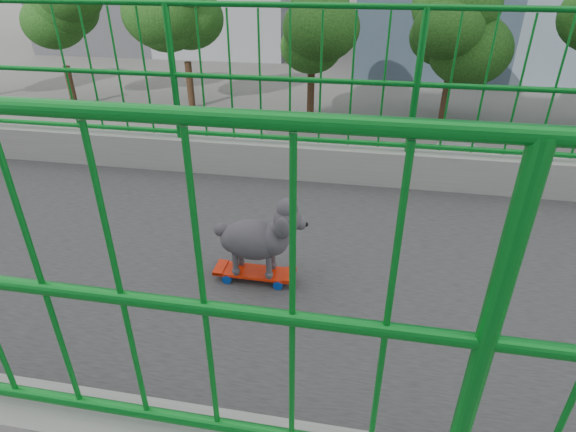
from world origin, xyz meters
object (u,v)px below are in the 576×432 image
(poodle, at_px, (258,237))
(car_3, at_px, (419,179))
(car_4, at_px, (464,156))
(skateboard, at_px, (255,273))
(car_5, at_px, (334,337))
(car_6, at_px, (193,247))

(poodle, bearing_deg, car_3, 170.37)
(poodle, height_order, car_4, poodle)
(poodle, bearing_deg, skateboard, -90.00)
(car_3, xyz_separation_m, car_4, (-3.20, 2.26, -0.09))
(skateboard, relative_size, car_4, 0.12)
(car_3, distance_m, car_5, 9.95)
(poodle, height_order, car_3, poodle)
(poodle, relative_size, car_3, 0.10)
(car_5, bearing_deg, car_3, 164.80)
(car_3, bearing_deg, car_5, 164.80)
(car_4, height_order, car_6, car_6)
(car_5, bearing_deg, skateboard, -2.13)
(car_3, distance_m, car_4, 3.92)
(skateboard, xyz_separation_m, car_3, (-15.76, 2.84, -6.26))
(car_4, distance_m, car_5, 13.69)
(skateboard, xyz_separation_m, car_5, (-6.16, 0.23, -6.29))
(car_4, xyz_separation_m, car_6, (9.60, -9.65, 0.02))
(poodle, distance_m, car_3, 17.28)
(skateboard, xyz_separation_m, poodle, (0.00, 0.03, 0.26))
(skateboard, distance_m, poodle, 0.26)
(poodle, relative_size, car_4, 0.13)
(car_3, bearing_deg, poodle, 169.90)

